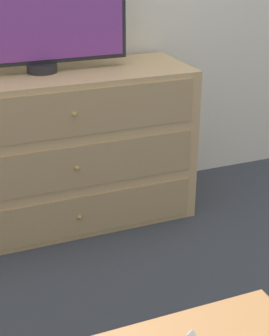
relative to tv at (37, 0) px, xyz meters
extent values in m
plane|color=#383D47|center=(0.22, 0.23, -1.09)|extent=(12.00, 12.00, 0.00)
cube|color=tan|center=(0.07, -0.03, -0.71)|extent=(1.25, 0.47, 0.77)
cube|color=tan|center=(0.07, -0.27, -0.96)|extent=(1.15, 0.01, 0.21)
sphere|color=tan|center=(0.07, -0.27, -0.96)|extent=(0.02, 0.02, 0.02)
cube|color=tan|center=(0.07, -0.27, -0.71)|extent=(1.15, 0.01, 0.21)
sphere|color=tan|center=(0.07, -0.27, -0.71)|extent=(0.02, 0.02, 0.02)
cube|color=tan|center=(0.07, -0.27, -0.45)|extent=(1.15, 0.01, 0.21)
sphere|color=tan|center=(0.07, -0.27, -0.45)|extent=(0.02, 0.02, 0.02)
cylinder|color=#232328|center=(0.00, 0.00, -0.30)|extent=(0.14, 0.14, 0.04)
camera|label=1|loc=(-0.46, -2.35, 0.26)|focal=55.00mm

